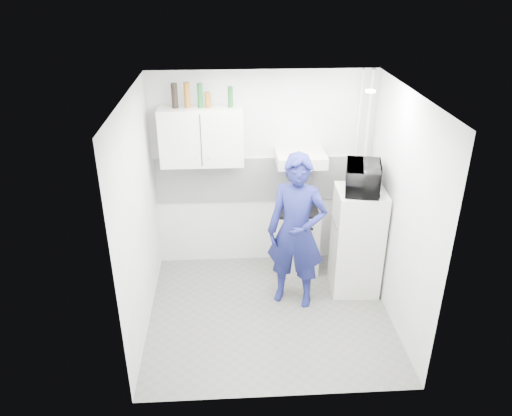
{
  "coord_description": "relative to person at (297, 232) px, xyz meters",
  "views": [
    {
      "loc": [
        -0.44,
        -4.71,
        3.72
      ],
      "look_at": [
        -0.14,
        0.3,
        1.25
      ],
      "focal_mm": 35.0,
      "sensor_mm": 36.0,
      "label": 1
    }
  ],
  "objects": [
    {
      "name": "ceiling",
      "position": [
        -0.32,
        -0.27,
        1.66
      ],
      "size": [
        2.8,
        2.8,
        0.0
      ],
      "primitive_type": "plane",
      "color": "white",
      "rests_on": "wall_back"
    },
    {
      "name": "upper_cabinet",
      "position": [
        -1.07,
        0.81,
        0.91
      ],
      "size": [
        1.0,
        0.35,
        0.7
      ],
      "primitive_type": "cube",
      "color": "white",
      "rests_on": "wall_back"
    },
    {
      "name": "bottle_e",
      "position": [
        -0.72,
        0.81,
        1.38
      ],
      "size": [
        0.06,
        0.06,
        0.24
      ],
      "primitive_type": "cylinder",
      "color": "#144C1E",
      "rests_on": "upper_cabinet"
    },
    {
      "name": "stove",
      "position": [
        0.11,
        0.73,
        -0.51
      ],
      "size": [
        0.54,
        0.54,
        0.86
      ],
      "primitive_type": "cube",
      "color": "beige",
      "rests_on": "floor"
    },
    {
      "name": "floor",
      "position": [
        -0.32,
        -0.27,
        -0.94
      ],
      "size": [
        2.8,
        2.8,
        0.0
      ],
      "primitive_type": "plane",
      "color": "#61615C",
      "rests_on": "ground"
    },
    {
      "name": "stove_top",
      "position": [
        0.11,
        0.73,
        -0.07
      ],
      "size": [
        0.51,
        0.51,
        0.03
      ],
      "primitive_type": "cube",
      "color": "black",
      "rests_on": "stove"
    },
    {
      "name": "wall_left",
      "position": [
        -1.72,
        -0.27,
        0.36
      ],
      "size": [
        0.0,
        2.6,
        2.6
      ],
      "primitive_type": "plane",
      "rotation": [
        1.57,
        0.0,
        1.57
      ],
      "color": "silver",
      "rests_on": "floor"
    },
    {
      "name": "backsplash",
      "position": [
        -0.32,
        0.97,
        0.26
      ],
      "size": [
        2.74,
        0.03,
        0.6
      ],
      "primitive_type": "cube",
      "color": "white",
      "rests_on": "wall_back"
    },
    {
      "name": "wall_right",
      "position": [
        1.08,
        -0.27,
        0.36
      ],
      "size": [
        0.0,
        2.6,
        2.6
      ],
      "primitive_type": "plane",
      "rotation": [
        1.57,
        0.0,
        -1.57
      ],
      "color": "silver",
      "rests_on": "floor"
    },
    {
      "name": "pipe_a",
      "position": [
        0.98,
        0.9,
        0.36
      ],
      "size": [
        0.05,
        0.05,
        2.6
      ],
      "primitive_type": "cylinder",
      "color": "beige",
      "rests_on": "floor"
    },
    {
      "name": "bottle_b",
      "position": [
        -1.36,
        0.81,
        1.4
      ],
      "size": [
        0.07,
        0.07,
        0.29
      ],
      "primitive_type": "cylinder",
      "color": "black",
      "rests_on": "upper_cabinet"
    },
    {
      "name": "bottle_d",
      "position": [
        -1.07,
        0.81,
        1.4
      ],
      "size": [
        0.06,
        0.06,
        0.28
      ],
      "primitive_type": "cylinder",
      "color": "#144C1E",
      "rests_on": "upper_cabinet"
    },
    {
      "name": "person",
      "position": [
        0.0,
        0.0,
        0.0
      ],
      "size": [
        0.8,
        0.66,
        1.88
      ],
      "primitive_type": "imported",
      "rotation": [
        0.0,
        0.0,
        -0.35
      ],
      "color": "navy",
      "rests_on": "floor"
    },
    {
      "name": "saucepan",
      "position": [
        0.04,
        0.76,
        0.0
      ],
      "size": [
        0.2,
        0.2,
        0.11
      ],
      "primitive_type": "cylinder",
      "color": "silver",
      "rests_on": "stove_top"
    },
    {
      "name": "canister_a",
      "position": [
        -0.98,
        0.81,
        1.35
      ],
      "size": [
        0.07,
        0.07,
        0.18
      ],
      "primitive_type": "cylinder",
      "color": "brown",
      "rests_on": "upper_cabinet"
    },
    {
      "name": "range_hood",
      "position": [
        0.13,
        0.73,
        0.63
      ],
      "size": [
        0.6,
        0.5,
        0.14
      ],
      "primitive_type": "cube",
      "color": "beige",
      "rests_on": "wall_back"
    },
    {
      "name": "wall_back",
      "position": [
        -0.32,
        0.98,
        0.36
      ],
      "size": [
        2.8,
        0.0,
        2.8
      ],
      "primitive_type": "plane",
      "rotation": [
        1.57,
        0.0,
        0.0
      ],
      "color": "silver",
      "rests_on": "floor"
    },
    {
      "name": "fridge",
      "position": [
        0.78,
        0.21,
        -0.26
      ],
      "size": [
        0.59,
        0.59,
        1.35
      ],
      "primitive_type": "cube",
      "rotation": [
        0.0,
        0.0,
        -0.05
      ],
      "color": "white",
      "rests_on": "floor"
    },
    {
      "name": "microwave",
      "position": [
        0.78,
        0.21,
        0.57
      ],
      "size": [
        0.65,
        0.51,
        0.32
      ],
      "primitive_type": "imported",
      "rotation": [
        0.0,
        0.0,
        1.34
      ],
      "color": "black",
      "rests_on": "fridge"
    },
    {
      "name": "bottle_c",
      "position": [
        -1.22,
        0.81,
        1.41
      ],
      "size": [
        0.07,
        0.07,
        0.29
      ],
      "primitive_type": "cylinder",
      "color": "brown",
      "rests_on": "upper_cabinet"
    },
    {
      "name": "pipe_b",
      "position": [
        0.86,
        0.9,
        0.36
      ],
      "size": [
        0.04,
        0.04,
        2.6
      ],
      "primitive_type": "cylinder",
      "color": "beige",
      "rests_on": "floor"
    },
    {
      "name": "ceiling_spot_fixture",
      "position": [
        0.68,
        -0.07,
        1.63
      ],
      "size": [
        0.1,
        0.1,
        0.02
      ],
      "primitive_type": "cylinder",
      "color": "white",
      "rests_on": "ceiling"
    }
  ]
}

